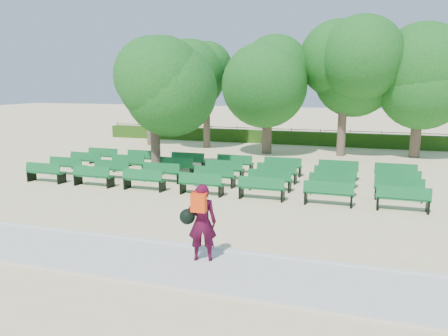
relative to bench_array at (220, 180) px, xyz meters
The scene contains 9 objects.
ground 1.26m from the bench_array, 90.97° to the right, with size 120.00×120.00×0.00m, color beige.
paving 8.66m from the bench_array, 90.14° to the right, with size 30.00×2.20×0.06m, color silver.
curb 7.51m from the bench_array, 90.16° to the right, with size 30.00×0.12×0.10m, color silver.
hedge 12.74m from the bench_array, 90.10° to the left, with size 26.00×0.70×0.90m, color #264C13.
fence 13.14m from the bench_array, 90.09° to the left, with size 26.00×0.10×1.02m, color black, non-canonical shape.
tree_line 8.74m from the bench_array, 90.14° to the left, with size 21.80×6.80×7.04m, color #1A5F1C, non-canonical shape.
bench_array is the anchor object (origin of this frame).
tree_among 5.14m from the bench_array, behind, with size 4.22×4.22×5.95m.
person 8.63m from the bench_array, 74.71° to the right, with size 0.93×0.61×1.87m.
Camera 1 is at (5.82, -16.24, 4.25)m, focal length 35.00 mm.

